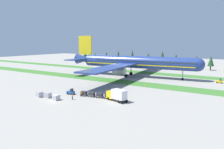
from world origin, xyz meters
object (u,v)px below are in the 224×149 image
Objects in this scene: cargo_dolly_third at (100,95)px; taxiway_marker_0 at (170,89)px; ground_crew_loader at (81,94)px; baggage_tug at (71,92)px; taxiway_marker_1 at (145,85)px; cargo_dolly_fourth at (108,96)px; airliner at (132,62)px; cargo_dolly_lead at (84,93)px; pushback_tractor at (220,81)px; uld_container_2 at (56,97)px; ground_crew_marshaller at (72,97)px; cargo_dolly_second at (92,94)px; taxiway_marker_2 at (128,84)px; uld_container_1 at (39,94)px; uld_container_0 at (48,95)px; catering_truck at (117,95)px.

taxiway_marker_0 is (14.83, 23.23, -0.65)m from cargo_dolly_third.
baggage_tug is at bearing -134.79° from ground_crew_loader.
baggage_tug is at bearing -119.01° from taxiway_marker_1.
baggage_tug reaches higher than cargo_dolly_fourth.
ground_crew_loader is (-8.85, -2.34, 0.03)m from cargo_dolly_fourth.
taxiway_marker_0 is at bearing 46.21° from airliner.
taxiway_marker_0 is at bearing -49.47° from cargo_dolly_lead.
pushback_tractor is at bearing 102.69° from ground_crew_loader.
ground_crew_marshaller is at bearing 39.62° from uld_container_2.
cargo_dolly_second reaches higher than taxiway_marker_2.
cargo_dolly_second is 1.38× the size of ground_crew_loader.
uld_container_2 is (-9.35, -9.41, -0.09)m from cargo_dolly_third.
pushback_tractor is 72.94m from uld_container_1.
cargo_dolly_fourth is at bearing 62.27° from ground_crew_loader.
airliner is 45.26m from cargo_dolly_third.
uld_container_2 is (7.41, 0.21, 0.02)m from uld_container_1.
cargo_dolly_lead is at bearing 38.28° from uld_container_1.
cargo_dolly_second is at bearing -90.00° from baggage_tug.
cargo_dolly_lead is 1.20× the size of uld_container_0.
catering_truck is (9.47, 0.01, 1.03)m from cargo_dolly_second.
catering_truck is 3.65× the size of uld_container_1.
cargo_dolly_second is at bearing 104.58° from catering_truck.
taxiway_marker_1 is at bearing 116.83° from ground_crew_loader.
cargo_dolly_lead is at bearing -90.00° from baggage_tug.
ground_crew_loader is at bearing -98.75° from taxiway_marker_2.
uld_container_0 reaches higher than cargo_dolly_lead.
pushback_tractor is at bearing -9.82° from catering_truck.
uld_container_1 is 3.14× the size of taxiway_marker_1.
ground_crew_loader is at bearing 65.96° from uld_container_2.
taxiway_marker_2 is (3.78, 24.53, -0.61)m from ground_crew_loader.
baggage_tug is 7.93m from cargo_dolly_second.
uld_container_2 is 3.14× the size of taxiway_marker_1.
cargo_dolly_second is at bearing -90.00° from cargo_dolly_lead.
cargo_dolly_third reaches higher than taxiway_marker_1.
taxiway_marker_2 is (-5.08, 22.18, -0.59)m from cargo_dolly_fourth.
uld_container_1 is 7.41m from uld_container_2.
uld_container_0 is at bearing 126.94° from catering_truck.
catering_truck is 4.20× the size of ground_crew_loader.
uld_container_0 is (-42.21, -56.54, -0.02)m from pushback_tractor.
catering_truck is 25.12m from uld_container_1.
pushback_tractor is 39.55m from taxiway_marker_2.
airliner is at bearing 92.15° from uld_container_2.
cargo_dolly_fourth reaches higher than taxiway_marker_1.
baggage_tug reaches higher than cargo_dolly_second.
baggage_tug is 4.36× the size of taxiway_marker_1.
cargo_dolly_second is 29.57m from taxiway_marker_0.
taxiway_marker_2 is (11.60, 31.50, -0.47)m from uld_container_0.
cargo_dolly_second is at bearing 33.40° from uld_container_1.
catering_truck is (12.33, 0.46, 1.03)m from cargo_dolly_lead.
cargo_dolly_fourth is 25.73m from taxiway_marker_0.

